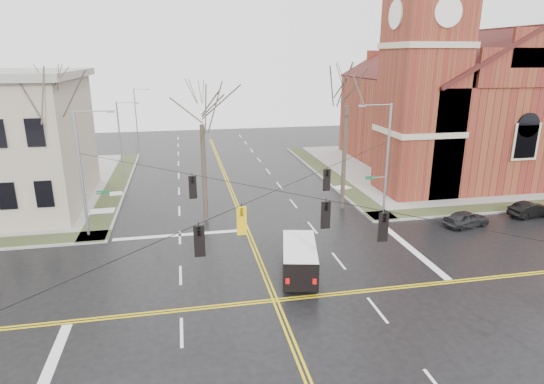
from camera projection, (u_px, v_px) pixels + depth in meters
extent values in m
plane|color=black|center=(275.00, 300.00, 24.51)|extent=(120.00, 120.00, 0.00)
cube|color=gray|center=(442.00, 169.00, 52.68)|extent=(30.00, 30.00, 0.15)
cube|color=#353E21|center=(328.00, 174.00, 50.04)|extent=(2.00, 30.00, 0.02)
cube|color=#353E21|center=(529.00, 205.00, 39.70)|extent=(30.00, 2.00, 0.02)
cube|color=#353E21|center=(116.00, 185.00, 45.80)|extent=(2.00, 30.00, 0.02)
cube|color=gold|center=(273.00, 300.00, 24.48)|extent=(0.12, 100.00, 0.01)
cube|color=gold|center=(278.00, 300.00, 24.53)|extent=(0.12, 100.00, 0.01)
cube|color=gold|center=(276.00, 301.00, 24.39)|extent=(100.00, 0.12, 0.01)
cube|color=gold|center=(275.00, 299.00, 24.62)|extent=(100.00, 0.12, 0.01)
cube|color=silver|center=(180.00, 235.00, 33.41)|extent=(9.50, 0.50, 0.01)
cube|color=silver|center=(410.00, 248.00, 31.18)|extent=(0.50, 9.50, 0.01)
cube|color=maroon|center=(422.00, 86.00, 40.79)|extent=(6.00, 6.00, 20.00)
cylinder|color=silver|center=(448.00, 12.00, 36.19)|extent=(2.40, 0.15, 2.40)
cylinder|color=silver|center=(396.00, 14.00, 38.47)|extent=(0.15, 2.40, 2.40)
cube|color=maroon|center=(450.00, 125.00, 52.38)|extent=(18.00, 24.00, 10.00)
cube|color=maroon|center=(398.00, 164.00, 45.82)|extent=(2.00, 5.00, 4.40)
cylinder|color=gray|center=(387.00, 160.00, 36.13)|extent=(0.20, 0.20, 9.00)
cylinder|color=gray|center=(379.00, 177.00, 36.41)|extent=(1.20, 0.06, 0.06)
cube|color=#0F582D|center=(371.00, 178.00, 36.27)|extent=(0.90, 0.04, 0.25)
cylinder|color=gray|center=(377.00, 105.00, 34.63)|extent=(2.40, 0.08, 0.08)
cube|color=gray|center=(362.00, 106.00, 34.42)|extent=(0.50, 0.22, 0.15)
cylinder|color=gray|center=(81.00, 175.00, 31.78)|extent=(0.20, 0.20, 9.00)
cylinder|color=gray|center=(93.00, 193.00, 32.28)|extent=(1.20, 0.06, 0.06)
cube|color=#0F582D|center=(103.00, 192.00, 32.41)|extent=(0.90, 0.04, 0.25)
cylinder|color=gray|center=(92.00, 111.00, 30.73)|extent=(2.40, 0.08, 0.08)
cube|color=gray|center=(111.00, 112.00, 30.97)|extent=(0.50, 0.22, 0.15)
cylinder|color=black|center=(276.00, 190.00, 22.71)|extent=(23.02, 23.02, 0.03)
cylinder|color=black|center=(276.00, 190.00, 22.71)|extent=(23.02, 23.02, 0.03)
imported|color=black|center=(199.00, 241.00, 18.42)|extent=(0.21, 0.26, 1.30)
imported|color=black|center=(327.00, 180.00, 27.44)|extent=(0.21, 0.26, 1.30)
imported|color=yellow|center=(242.00, 221.00, 20.68)|extent=(0.21, 0.26, 1.30)
imported|color=black|center=(193.00, 187.00, 25.93)|extent=(0.21, 0.26, 1.30)
imported|color=black|center=(383.00, 227.00, 19.93)|extent=(0.21, 0.26, 1.30)
imported|color=black|center=(326.00, 215.00, 21.43)|extent=(0.21, 0.26, 1.30)
cylinder|color=gray|center=(120.00, 141.00, 47.55)|extent=(0.16, 0.16, 8.00)
cylinder|color=gray|center=(126.00, 103.00, 46.61)|extent=(2.00, 0.07, 0.07)
cube|color=gray|center=(137.00, 103.00, 46.82)|extent=(0.45, 0.20, 0.13)
cylinder|color=gray|center=(136.00, 116.00, 66.32)|extent=(0.16, 0.16, 8.00)
cylinder|color=gray|center=(141.00, 89.00, 65.38)|extent=(2.00, 0.07, 0.07)
cube|color=gray|center=(148.00, 89.00, 65.59)|extent=(0.45, 0.20, 0.13)
cube|color=silver|center=(299.00, 258.00, 26.97)|extent=(2.97, 5.28, 1.60)
cube|color=silver|center=(298.00, 248.00, 29.02)|extent=(2.06, 1.25, 1.13)
cube|color=black|center=(298.00, 238.00, 29.18)|extent=(1.72, 0.49, 0.75)
cube|color=black|center=(299.00, 249.00, 27.00)|extent=(2.64, 3.73, 0.52)
cube|color=#B70C0A|center=(288.00, 281.00, 24.61)|extent=(0.23, 0.11, 0.32)
cube|color=#B70C0A|center=(315.00, 281.00, 24.58)|extent=(0.23, 0.11, 0.32)
cube|color=black|center=(299.00, 271.00, 27.21)|extent=(3.03, 5.34, 0.09)
cylinder|color=black|center=(285.00, 258.00, 28.79)|extent=(0.39, 0.71, 0.68)
cylinder|color=black|center=(312.00, 259.00, 28.75)|extent=(0.39, 0.71, 0.68)
cylinder|color=black|center=(285.00, 283.00, 25.64)|extent=(0.39, 0.71, 0.68)
cylinder|color=black|center=(316.00, 284.00, 25.60)|extent=(0.39, 0.71, 0.68)
imported|color=black|center=(466.00, 219.00, 34.93)|extent=(3.91, 2.20, 1.25)
imported|color=black|center=(531.00, 209.00, 37.05)|extent=(3.84, 1.74, 1.22)
cylinder|color=#32271F|center=(61.00, 173.00, 33.13)|extent=(0.36, 0.36, 8.53)
cylinder|color=#32271F|center=(204.00, 173.00, 35.22)|extent=(0.36, 0.36, 7.54)
cylinder|color=#32271F|center=(344.00, 158.00, 37.80)|extent=(0.36, 0.36, 8.63)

